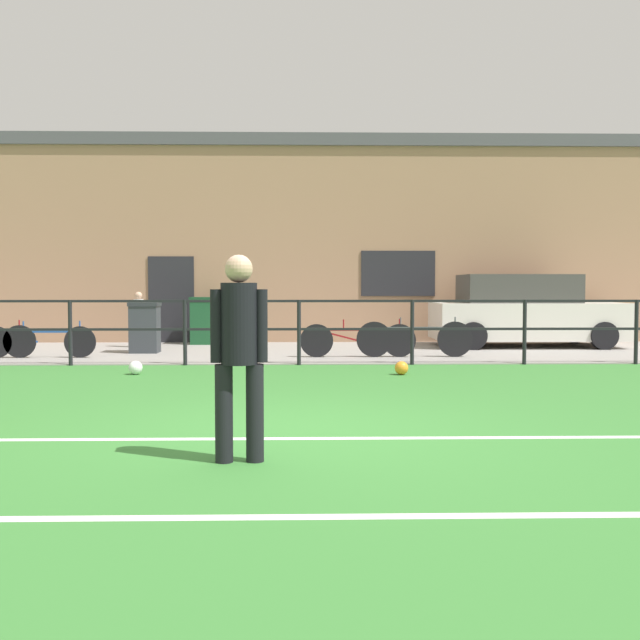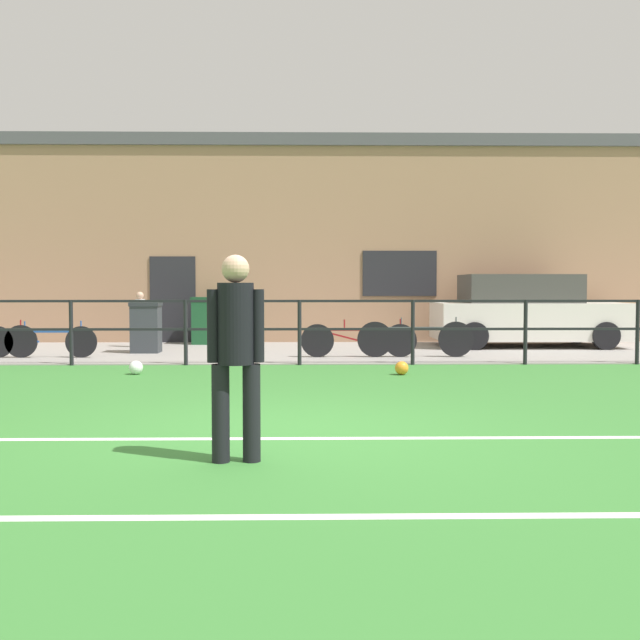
{
  "view_description": "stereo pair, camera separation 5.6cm",
  "coord_description": "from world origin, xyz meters",
  "px_view_note": "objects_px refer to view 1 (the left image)",
  "views": [
    {
      "loc": [
        0.08,
        -7.05,
        1.41
      ],
      "look_at": [
        0.33,
        4.1,
        0.88
      ],
      "focal_mm": 41.72,
      "sensor_mm": 36.0,
      "label": 1
    },
    {
      "loc": [
        0.13,
        -7.05,
        1.41
      ],
      "look_at": [
        0.33,
        4.1,
        0.88
      ],
      "focal_mm": 41.72,
      "sensor_mm": 36.0,
      "label": 2
    }
  ],
  "objects_px": {
    "spectator_child": "(139,316)",
    "parked_car_red": "(524,312)",
    "bicycle_parked_1": "(358,340)",
    "player_goalkeeper": "(239,345)",
    "trash_bin_1": "(145,327)",
    "bicycle_parked_0": "(414,339)",
    "trash_bin_0": "(205,320)",
    "soccer_ball_spare": "(136,368)",
    "soccer_ball_match": "(401,368)",
    "bicycle_parked_4": "(38,341)"
  },
  "relations": [
    {
      "from": "player_goalkeeper",
      "to": "trash_bin_0",
      "type": "relative_size",
      "value": 1.49
    },
    {
      "from": "spectator_child",
      "to": "parked_car_red",
      "type": "height_order",
      "value": "parked_car_red"
    },
    {
      "from": "spectator_child",
      "to": "parked_car_red",
      "type": "bearing_deg",
      "value": -176.37
    },
    {
      "from": "spectator_child",
      "to": "bicycle_parked_4",
      "type": "height_order",
      "value": "spectator_child"
    },
    {
      "from": "spectator_child",
      "to": "player_goalkeeper",
      "type": "bearing_deg",
      "value": 109.63
    },
    {
      "from": "player_goalkeeper",
      "to": "spectator_child",
      "type": "bearing_deg",
      "value": 102.16
    },
    {
      "from": "spectator_child",
      "to": "bicycle_parked_0",
      "type": "bearing_deg",
      "value": 160.88
    },
    {
      "from": "player_goalkeeper",
      "to": "soccer_ball_spare",
      "type": "distance_m",
      "value": 6.26
    },
    {
      "from": "player_goalkeeper",
      "to": "bicycle_parked_0",
      "type": "relative_size",
      "value": 0.73
    },
    {
      "from": "soccer_ball_spare",
      "to": "spectator_child",
      "type": "bearing_deg",
      "value": 101.8
    },
    {
      "from": "soccer_ball_spare",
      "to": "trash_bin_0",
      "type": "height_order",
      "value": "trash_bin_0"
    },
    {
      "from": "player_goalkeeper",
      "to": "soccer_ball_match",
      "type": "bearing_deg",
      "value": 65.99
    },
    {
      "from": "parked_car_red",
      "to": "trash_bin_0",
      "type": "xyz_separation_m",
      "value": [
        -7.32,
        0.8,
        -0.21
      ]
    },
    {
      "from": "spectator_child",
      "to": "trash_bin_0",
      "type": "distance_m",
      "value": 1.61
    },
    {
      "from": "soccer_ball_match",
      "to": "bicycle_parked_0",
      "type": "xyz_separation_m",
      "value": [
        0.6,
        2.67,
        0.27
      ]
    },
    {
      "from": "soccer_ball_spare",
      "to": "parked_car_red",
      "type": "height_order",
      "value": "parked_car_red"
    },
    {
      "from": "spectator_child",
      "to": "bicycle_parked_0",
      "type": "relative_size",
      "value": 0.55
    },
    {
      "from": "soccer_ball_match",
      "to": "trash_bin_0",
      "type": "bearing_deg",
      "value": 123.09
    },
    {
      "from": "soccer_ball_spare",
      "to": "bicycle_parked_1",
      "type": "bearing_deg",
      "value": 34.57
    },
    {
      "from": "player_goalkeeper",
      "to": "trash_bin_1",
      "type": "xyz_separation_m",
      "value": [
        -2.75,
        9.42,
        -0.39
      ]
    },
    {
      "from": "player_goalkeeper",
      "to": "bicycle_parked_1",
      "type": "relative_size",
      "value": 0.74
    },
    {
      "from": "parked_car_red",
      "to": "bicycle_parked_1",
      "type": "relative_size",
      "value": 1.86
    },
    {
      "from": "bicycle_parked_1",
      "to": "trash_bin_1",
      "type": "height_order",
      "value": "trash_bin_1"
    },
    {
      "from": "bicycle_parked_1",
      "to": "trash_bin_0",
      "type": "relative_size",
      "value": 2.02
    },
    {
      "from": "parked_car_red",
      "to": "soccer_ball_spare",
      "type": "bearing_deg",
      "value": -146.84
    },
    {
      "from": "soccer_ball_spare",
      "to": "parked_car_red",
      "type": "distance_m",
      "value": 9.16
    },
    {
      "from": "bicycle_parked_0",
      "to": "trash_bin_1",
      "type": "xyz_separation_m",
      "value": [
        -5.4,
        1.05,
        0.17
      ]
    },
    {
      "from": "soccer_ball_match",
      "to": "bicycle_parked_0",
      "type": "height_order",
      "value": "bicycle_parked_0"
    },
    {
      "from": "bicycle_parked_1",
      "to": "player_goalkeeper",
      "type": "bearing_deg",
      "value": -100.54
    },
    {
      "from": "bicycle_parked_0",
      "to": "player_goalkeeper",
      "type": "bearing_deg",
      "value": -107.58
    },
    {
      "from": "soccer_ball_spare",
      "to": "spectator_child",
      "type": "height_order",
      "value": "spectator_child"
    },
    {
      "from": "bicycle_parked_1",
      "to": "trash_bin_0",
      "type": "bearing_deg",
      "value": 136.06
    },
    {
      "from": "parked_car_red",
      "to": "bicycle_parked_4",
      "type": "relative_size",
      "value": 1.91
    },
    {
      "from": "player_goalkeeper",
      "to": "bicycle_parked_0",
      "type": "bearing_deg",
      "value": 68.19
    },
    {
      "from": "bicycle_parked_0",
      "to": "bicycle_parked_1",
      "type": "height_order",
      "value": "bicycle_parked_0"
    },
    {
      "from": "soccer_ball_match",
      "to": "trash_bin_0",
      "type": "height_order",
      "value": "trash_bin_0"
    },
    {
      "from": "bicycle_parked_1",
      "to": "trash_bin_1",
      "type": "xyz_separation_m",
      "value": [
        -4.31,
        1.05,
        0.19
      ]
    },
    {
      "from": "trash_bin_1",
      "to": "spectator_child",
      "type": "bearing_deg",
      "value": 107.31
    },
    {
      "from": "soccer_ball_match",
      "to": "parked_car_red",
      "type": "relative_size",
      "value": 0.05
    },
    {
      "from": "bicycle_parked_1",
      "to": "trash_bin_1",
      "type": "distance_m",
      "value": 4.44
    },
    {
      "from": "spectator_child",
      "to": "trash_bin_0",
      "type": "relative_size",
      "value": 1.12
    },
    {
      "from": "bicycle_parked_0",
      "to": "bicycle_parked_4",
      "type": "relative_size",
      "value": 1.03
    },
    {
      "from": "bicycle_parked_4",
      "to": "trash_bin_1",
      "type": "distance_m",
      "value": 2.1
    },
    {
      "from": "parked_car_red",
      "to": "bicycle_parked_4",
      "type": "bearing_deg",
      "value": -166.33
    },
    {
      "from": "soccer_ball_match",
      "to": "spectator_child",
      "type": "distance_m",
      "value": 7.3
    },
    {
      "from": "trash_bin_1",
      "to": "soccer_ball_spare",
      "type": "bearing_deg",
      "value": -80.32
    },
    {
      "from": "player_goalkeeper",
      "to": "soccer_ball_match",
      "type": "xyz_separation_m",
      "value": [
        2.05,
        5.7,
        -0.83
      ]
    },
    {
      "from": "bicycle_parked_0",
      "to": "trash_bin_0",
      "type": "bearing_deg",
      "value": 143.93
    },
    {
      "from": "spectator_child",
      "to": "trash_bin_1",
      "type": "bearing_deg",
      "value": 110.54
    },
    {
      "from": "spectator_child",
      "to": "bicycle_parked_0",
      "type": "distance_m",
      "value": 6.3
    }
  ]
}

